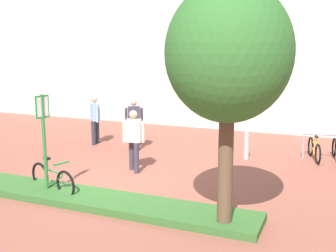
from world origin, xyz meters
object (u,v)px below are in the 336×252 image
Objects in this scene: bollard_steel at (247,145)px; person_casual_tan at (95,117)px; person_suited_dark at (134,121)px; bike_at_sign at (52,179)px; parking_sign_post at (44,130)px; person_shirt_white at (134,137)px; tree_sidewalk at (229,54)px.

person_casual_tan is (-5.38, -0.07, 0.53)m from bollard_steel.
bike_at_sign is at bearing -88.10° from person_suited_dark.
person_suited_dark is at bearing -6.88° from person_casual_tan.
parking_sign_post is 1.38× the size of person_casual_tan.
person_suited_dark is 1.00× the size of person_shirt_white.
person_suited_dark and person_casual_tan have the same top height.
person_casual_tan is (-1.65, 0.20, 0.00)m from person_suited_dark.
tree_sidewalk is 2.65× the size of person_shirt_white.
bollard_steel is 0.52× the size of person_shirt_white.
person_shirt_white is at bearing 67.41° from parking_sign_post.
bollard_steel is at bearing 53.07° from bike_at_sign.
person_shirt_white is (0.97, 2.30, 0.63)m from bike_at_sign.
bollard_steel is at bearing 53.54° from parking_sign_post.
person_shirt_white is (1.12, -2.19, 0.00)m from person_suited_dark.
tree_sidewalk reaches higher than person_suited_dark.
parking_sign_post is at bearing -112.59° from person_shirt_white.
person_suited_dark is (-4.40, 4.84, -2.30)m from tree_sidewalk.
tree_sidewalk is 4.64m from parking_sign_post.
tree_sidewalk is at bearing -82.55° from bollard_steel.
parking_sign_post is at bearing -126.46° from bollard_steel.
person_casual_tan is at bearing 109.82° from parking_sign_post.
tree_sidewalk is 2.65× the size of person_suited_dark.
bollard_steel is at bearing 4.11° from person_suited_dark.
person_casual_tan is 1.00× the size of person_shirt_white.
parking_sign_post reaches higher than person_suited_dark.
bike_at_sign is at bearing -126.93° from bollard_steel.
parking_sign_post is 2.63× the size of bollard_steel.
tree_sidewalk reaches higher than bike_at_sign.
person_casual_tan is (-1.75, 4.85, -0.57)m from parking_sign_post.
parking_sign_post is at bearing -108.43° from bike_at_sign.
tree_sidewalk is 5.07× the size of bollard_steel.
bollard_steel is at bearing 0.74° from person_casual_tan.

